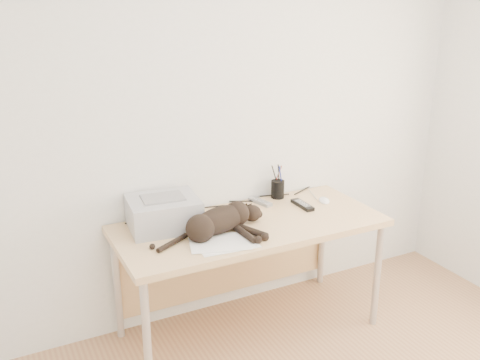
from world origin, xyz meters
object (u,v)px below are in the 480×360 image
cat (218,222)px  printer (163,213)px  mouse (324,199)px  pen_cup (278,189)px  desk (243,238)px  mug (183,209)px

cat → printer: bearing=121.5°
cat → mouse: cat is taller
cat → mouse: (0.83, 0.15, -0.05)m
cat → pen_cup: pen_cup is taller
cat → desk: bearing=16.9°
cat → pen_cup: 0.69m
printer → cat: (0.24, -0.23, -0.02)m
mug → cat: bearing=-76.3°
pen_cup → cat: bearing=-149.5°
mug → mouse: mug is taller
printer → pen_cup: pen_cup is taller
desk → cat: 0.34m
cat → mug: size_ratio=7.55×
cat → mouse: size_ratio=6.13×
desk → mouse: size_ratio=13.67×
desk → mouse: bearing=0.4°
desk → pen_cup: 0.46m
printer → mouse: bearing=-4.2°
cat → mug: bearing=88.8°
printer → mouse: (1.07, -0.08, -0.07)m
desk → pen_cup: pen_cup is taller
printer → mug: 0.20m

